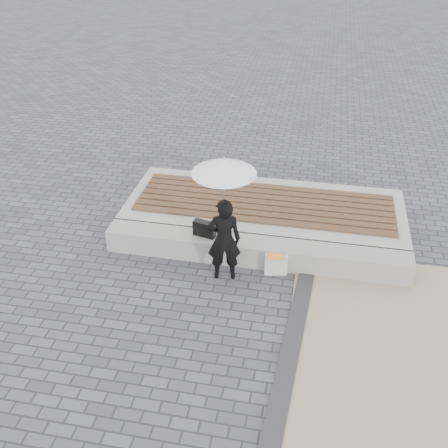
{
  "coord_description": "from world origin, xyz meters",
  "views": [
    {
      "loc": [
        0.82,
        -5.21,
        5.23
      ],
      "look_at": [
        -0.42,
        1.11,
        1.0
      ],
      "focal_mm": 41.36,
      "sensor_mm": 36.0,
      "label": 1
    }
  ],
  "objects_px": {
    "woman": "(224,240)",
    "seating_ledge": "(255,251)",
    "parasol": "(224,166)",
    "handbag": "(204,229)",
    "canvas_tote": "(276,263)"
  },
  "relations": [
    {
      "from": "woman",
      "to": "seating_ledge",
      "type": "bearing_deg",
      "value": -142.44
    },
    {
      "from": "handbag",
      "to": "canvas_tote",
      "type": "xyz_separation_m",
      "value": [
        1.22,
        -0.25,
        -0.34
      ]
    },
    {
      "from": "handbag",
      "to": "woman",
      "type": "bearing_deg",
      "value": -36.53
    },
    {
      "from": "seating_ledge",
      "to": "woman",
      "type": "bearing_deg",
      "value": -130.35
    },
    {
      "from": "woman",
      "to": "canvas_tote",
      "type": "xyz_separation_m",
      "value": [
        0.8,
        0.24,
        -0.52
      ]
    },
    {
      "from": "seating_ledge",
      "to": "woman",
      "type": "relative_size",
      "value": 3.51
    },
    {
      "from": "parasol",
      "to": "canvas_tote",
      "type": "relative_size",
      "value": 3.15
    },
    {
      "from": "handbag",
      "to": "canvas_tote",
      "type": "distance_m",
      "value": 1.29
    },
    {
      "from": "woman",
      "to": "handbag",
      "type": "height_order",
      "value": "woman"
    },
    {
      "from": "woman",
      "to": "handbag",
      "type": "xyz_separation_m",
      "value": [
        -0.42,
        0.5,
        -0.18
      ]
    },
    {
      "from": "seating_ledge",
      "to": "handbag",
      "type": "distance_m",
      "value": 0.91
    },
    {
      "from": "canvas_tote",
      "to": "seating_ledge",
      "type": "bearing_deg",
      "value": 136.5
    },
    {
      "from": "woman",
      "to": "parasol",
      "type": "xyz_separation_m",
      "value": [
        0.0,
        0.0,
        1.26
      ]
    },
    {
      "from": "woman",
      "to": "canvas_tote",
      "type": "bearing_deg",
      "value": -175.05
    },
    {
      "from": "seating_ledge",
      "to": "parasol",
      "type": "xyz_separation_m",
      "value": [
        -0.42,
        -0.49,
        1.77
      ]
    }
  ]
}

